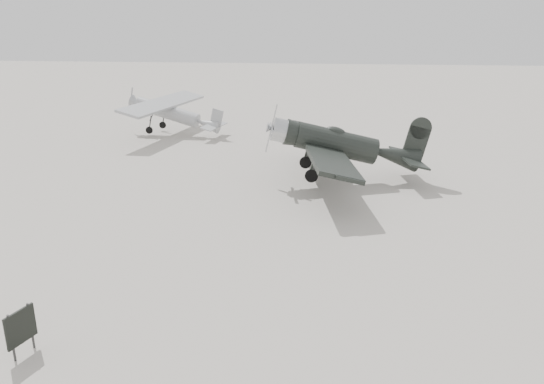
{
  "coord_description": "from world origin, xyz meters",
  "views": [
    {
      "loc": [
        3.53,
        -17.71,
        7.66
      ],
      "look_at": [
        1.34,
        0.98,
        1.5
      ],
      "focal_mm": 35.0,
      "sensor_mm": 36.0,
      "label": 1
    }
  ],
  "objects": [
    {
      "name": "ground",
      "position": [
        0.0,
        0.0,
        0.0
      ],
      "size": [
        160.0,
        160.0,
        0.0
      ],
      "primitive_type": "plane",
      "color": "#A29B90",
      "rests_on": "ground"
    },
    {
      "name": "lowwing_monoplane",
      "position": [
        4.05,
        7.52,
        1.86
      ],
      "size": [
        7.87,
        10.95,
        3.51
      ],
      "rotation": [
        0.0,
        0.24,
        0.17
      ],
      "color": "black",
      "rests_on": "ground"
    },
    {
      "name": "highwing_monoplane",
      "position": [
        -7.54,
        17.44,
        1.72
      ],
      "size": [
        6.96,
        9.75,
        2.75
      ],
      "rotation": [
        0.0,
        0.23,
        -0.18
      ],
      "color": "gray",
      "rests_on": "ground"
    },
    {
      "name": "sign_board",
      "position": [
        -3.63,
        -7.6,
        0.73
      ],
      "size": [
        0.3,
        0.83,
        1.23
      ],
      "rotation": [
        0.0,
        0.0,
        -0.29
      ],
      "color": "#333333",
      "rests_on": "ground"
    }
  ]
}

